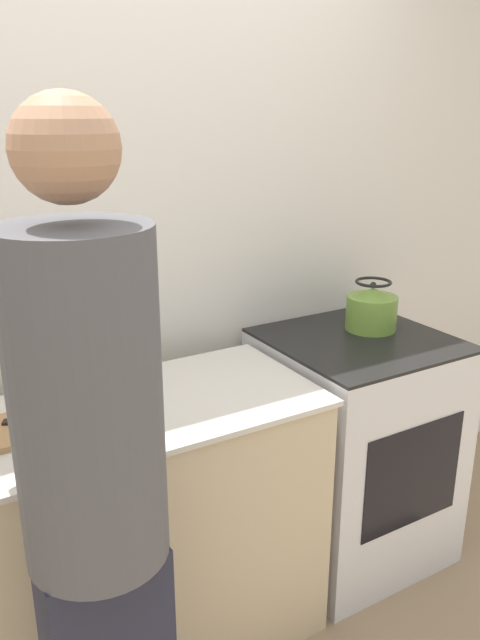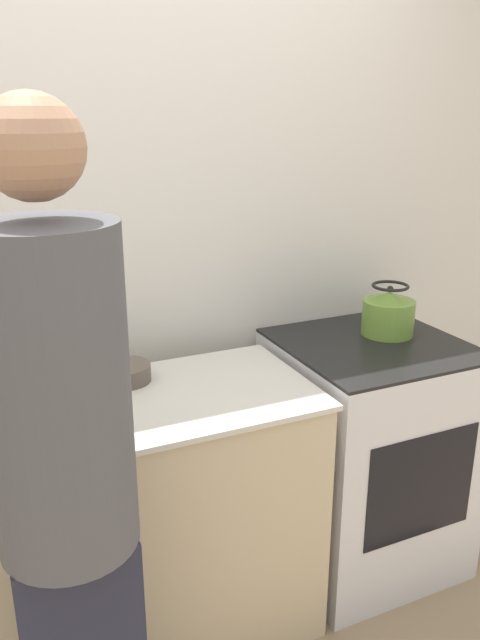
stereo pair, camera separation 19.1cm
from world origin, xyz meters
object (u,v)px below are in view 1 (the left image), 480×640
(oven, at_px, (353,446))
(cutting_board, at_px, (49,422))
(knife, at_px, (34,421))
(kettle, at_px, (372,309))
(person, at_px, (94,495))
(bowl_prep, at_px, (120,378))

(oven, relative_size, cutting_board, 2.69)
(oven, relative_size, knife, 5.23)
(knife, relative_size, kettle, 0.89)
(oven, relative_size, person, 0.52)
(cutting_board, bearing_deg, kettle, 4.08)
(oven, xyz_separation_m, person, (-1.23, -0.56, 0.52))
(knife, height_order, kettle, kettle)
(kettle, bearing_deg, person, -154.99)
(kettle, bearing_deg, oven, -149.57)
(person, bearing_deg, kettle, 25.01)
(oven, bearing_deg, bowl_prep, 172.57)
(oven, bearing_deg, kettle, 30.43)
(cutting_board, xyz_separation_m, bowl_prep, (0.27, 0.15, 0.02))
(person, bearing_deg, bowl_prep, 65.78)
(kettle, bearing_deg, knife, -176.17)
(cutting_board, relative_size, bowl_prep, 2.02)
(knife, height_order, bowl_prep, bowl_prep)
(oven, height_order, kettle, kettle)
(person, relative_size, kettle, 8.96)
(oven, bearing_deg, knife, -178.75)
(person, bearing_deg, knife, 90.82)
(knife, bearing_deg, oven, 25.73)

